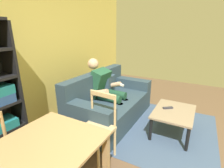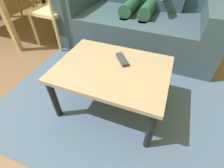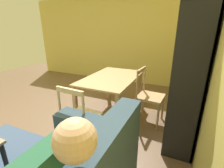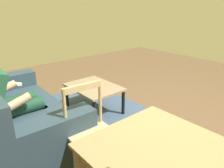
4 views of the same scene
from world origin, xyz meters
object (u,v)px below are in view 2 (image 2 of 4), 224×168
at_px(dining_chair_facing_couch, 53,10).
at_px(couch, 141,20).
at_px(coffee_table, 112,73).
at_px(tv_remote, 122,59).

bearing_deg(dining_chair_facing_couch, couch, 20.96).
bearing_deg(dining_chair_facing_couch, coffee_table, -36.15).
bearing_deg(coffee_table, dining_chair_facing_couch, 143.85).
height_order(tv_remote, dining_chair_facing_couch, dining_chair_facing_couch).
xyz_separation_m(coffee_table, dining_chair_facing_couch, (-1.10, 0.81, 0.09)).
relative_size(coffee_table, dining_chair_facing_couch, 0.91).
xyz_separation_m(couch, dining_chair_facing_couch, (-1.04, -0.40, 0.12)).
height_order(couch, dining_chair_facing_couch, dining_chair_facing_couch).
xyz_separation_m(couch, tv_remote, (0.10, -1.10, 0.10)).
bearing_deg(couch, tv_remote, -84.68).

